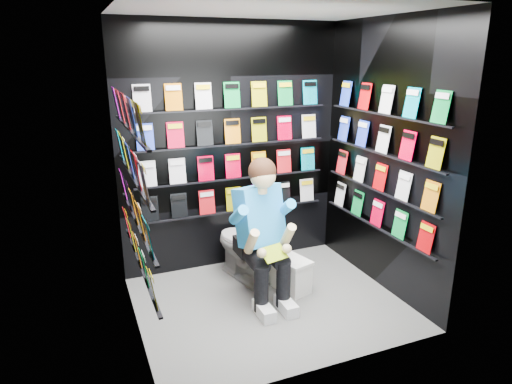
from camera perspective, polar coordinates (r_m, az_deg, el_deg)
name	(u,v)px	position (r m, az deg, el deg)	size (l,w,h in m)	color
floor	(269,303)	(4.44, 1.63, -13.72)	(2.40, 2.40, 0.00)	slate
ceiling	(272,9)	(3.84, 1.98, 21.93)	(2.40, 2.40, 0.00)	white
wall_back	(232,149)	(4.85, -3.04, 5.43)	(2.40, 0.04, 2.60)	black
wall_front	(331,204)	(3.09, 9.34, -1.47)	(2.40, 0.04, 2.60)	black
wall_left	(128,185)	(3.64, -15.75, 0.90)	(0.04, 2.00, 2.60)	black
wall_right	(384,158)	(4.55, 15.76, 4.05)	(0.04, 2.00, 2.60)	black
comics_back	(233,149)	(4.82, -2.92, 5.42)	(2.10, 0.06, 1.37)	red
comics_left	(132,184)	(3.64, -15.29, 1.03)	(0.06, 1.70, 1.37)	red
comics_right	(382,158)	(4.53, 15.46, 4.09)	(0.06, 1.70, 1.37)	red
toilet	(244,245)	(4.76, -1.45, -6.59)	(0.42, 0.75, 0.73)	white
longbox	(290,275)	(4.62, 4.26, -10.29)	(0.23, 0.41, 0.31)	white
longbox_lid	(290,259)	(4.55, 4.30, -8.40)	(0.25, 0.43, 0.03)	white
reader	(259,217)	(4.27, 0.33, -3.10)	(0.57, 0.83, 1.54)	#2593EB
held_comic	(274,253)	(4.05, 2.24, -7.64)	(0.24, 0.01, 0.16)	green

